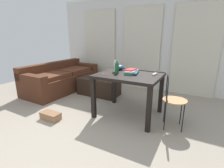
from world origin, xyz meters
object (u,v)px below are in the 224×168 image
craft_table (129,80)px  tv_remote_on_table (155,74)px  bottle_near (117,68)px  bowl (119,67)px  scissors (106,74)px  shoebox (51,116)px  bottle_far (115,66)px  couch (62,79)px  book_stack (132,72)px  wire_chair (171,95)px  coffee_table (99,86)px  tv_remote_primary (102,77)px

craft_table → tv_remote_on_table: bearing=18.9°
bottle_near → bowl: size_ratio=1.21×
bowl → scissors: (-0.05, -0.45, -0.05)m
shoebox → bowl: bearing=53.6°
craft_table → bottle_far: 0.39m
craft_table → shoebox: 1.53m
scissors → shoebox: scissors is taller
bowl → shoebox: bearing=-126.4°
couch → book_stack: (2.23, -0.49, 0.52)m
couch → bottle_far: bottle_far is taller
couch → wire_chair: wire_chair is taller
wire_chair → tv_remote_on_table: 0.48m
coffee_table → shoebox: (-0.05, -1.52, -0.15)m
couch → shoebox: (1.07, -1.37, -0.24)m
bottle_near → shoebox: bearing=-139.9°
wire_chair → scissors: wire_chair is taller
coffee_table → couch: bearing=-172.5°
wire_chair → scissors: size_ratio=8.06×
coffee_table → tv_remote_on_table: bearing=-20.1°
bottle_near → tv_remote_on_table: 0.66m
tv_remote_primary → shoebox: size_ratio=0.48×
coffee_table → shoebox: 1.53m
bottle_near → book_stack: size_ratio=0.68×
couch → bowl: bowl is taller
wire_chair → bottle_near: (-0.97, 0.03, 0.34)m
couch → tv_remote_on_table: size_ratio=12.08×
coffee_table → scissors: scissors is taller
bottle_near → shoebox: bottle_near is taller
coffee_table → wire_chair: 2.02m
coffee_table → tv_remote_primary: tv_remote_primary is taller
couch → coffee_table: (1.12, 0.15, -0.09)m
bottle_near → scissors: (-0.16, -0.12, -0.09)m
tv_remote_on_table → craft_table: bearing=-155.5°
couch → scissors: (1.83, -0.72, 0.48)m
bowl → shoebox: bowl is taller
bottle_near → book_stack: bottle_near is taller
couch → book_stack: 2.34m
coffee_table → wire_chair: wire_chair is taller
bottle_far → tv_remote_primary: 1.11m
bottle_near → bottle_far: size_ratio=0.93×
bottle_far → book_stack: size_ratio=0.73×
book_stack → bottle_near: bearing=-156.6°
book_stack → shoebox: 1.64m
wire_chair → bowl: bowl is taller
wire_chair → bowl: bearing=161.6°
couch → bowl: bearing=-8.2°
scissors → wire_chair: bearing=4.6°
scissors → craft_table: bearing=24.9°
coffee_table → scissors: size_ratio=9.27×
couch → craft_table: (2.21, -0.54, 0.37)m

